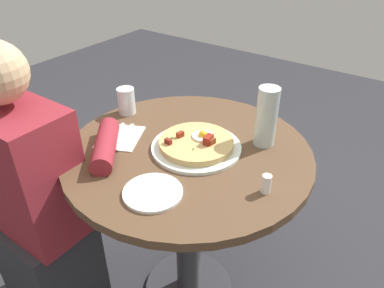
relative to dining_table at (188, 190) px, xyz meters
name	(u,v)px	position (x,y,z in m)	size (l,w,h in m)	color
dining_table	(188,190)	(0.00, 0.00, 0.00)	(0.84, 0.84, 0.75)	brown
person_seated	(38,211)	(0.42, 0.35, -0.06)	(0.51, 0.44, 1.14)	#2D2D33
pizza_plate	(196,147)	(-0.02, -0.02, 0.18)	(0.31, 0.31, 0.01)	silver
breakfast_pizza	(197,143)	(-0.02, -0.02, 0.20)	(0.25, 0.25, 0.05)	tan
bread_plate	(153,192)	(-0.05, 0.24, 0.18)	(0.17, 0.17, 0.01)	white
napkin	(120,137)	(0.24, 0.08, 0.18)	(0.17, 0.14, 0.00)	white
fork	(115,136)	(0.26, 0.09, 0.18)	(0.18, 0.01, 0.01)	silver
knife	(125,137)	(0.22, 0.07, 0.18)	(0.18, 0.01, 0.01)	silver
water_glass	(126,101)	(0.35, -0.07, 0.23)	(0.07, 0.07, 0.10)	silver
water_bottle	(266,117)	(-0.19, -0.18, 0.28)	(0.07, 0.07, 0.21)	silver
salt_shaker	(266,184)	(-0.31, 0.05, 0.21)	(0.03, 0.03, 0.06)	white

